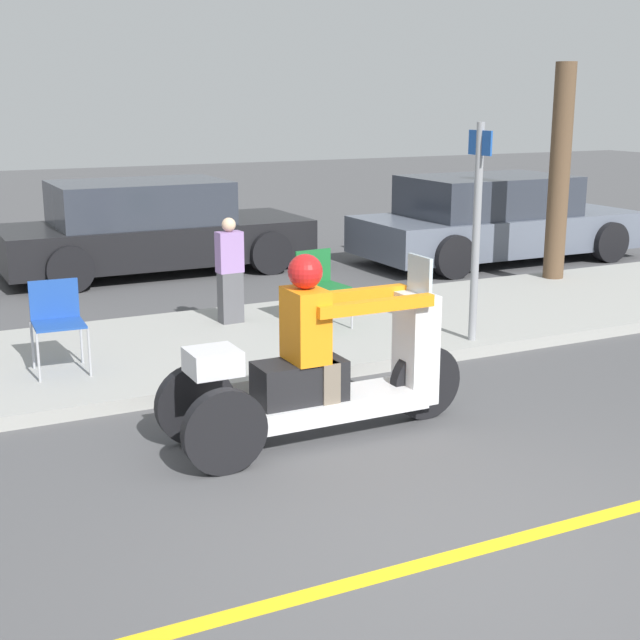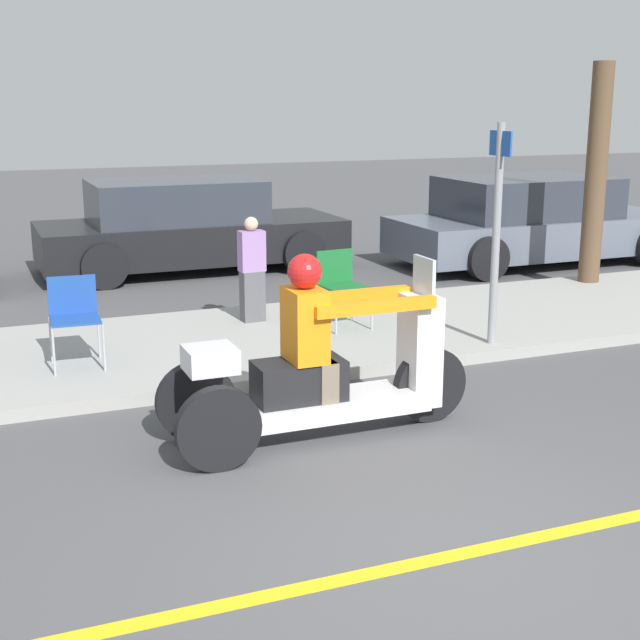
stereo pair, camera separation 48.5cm
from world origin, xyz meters
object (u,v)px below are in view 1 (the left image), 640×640
Objects in this scene: folding_chair_set_back at (319,280)px; parked_car_lot_center at (495,220)px; spectator_far_back at (230,272)px; parked_car_lot_left at (151,229)px; street_sign at (477,224)px; motorcycle_trike at (320,373)px; tree_trunk at (559,173)px; folding_chair_curbside at (57,316)px.

parked_car_lot_center reaches higher than folding_chair_set_back.
parked_car_lot_left is (0.21, 3.84, -0.03)m from spectator_far_back.
motorcycle_trike is at bearing -149.62° from street_sign.
tree_trunk reaches higher than spectator_far_back.
spectator_far_back is at bearing 137.41° from street_sign.
spectator_far_back is at bearing 146.03° from folding_chair_set_back.
folding_chair_set_back is (1.34, 2.70, 0.11)m from motorcycle_trike.
folding_chair_set_back is 4.43m from parked_car_lot_left.
folding_chair_set_back is 0.28× the size of tree_trunk.
spectator_far_back is at bearing 25.19° from folding_chair_curbside.
street_sign is at bearing -72.75° from parked_car_lot_left.
folding_chair_curbside is (-2.86, -0.41, 0.00)m from folding_chair_set_back.
street_sign reaches higher than parked_car_lot_left.
tree_trunk is (6.96, 1.34, 0.94)m from folding_chair_curbside.
parked_car_lot_left is at bearing 64.85° from folding_chair_curbside.
motorcycle_trike is at bearing -136.44° from parked_car_lot_center.
motorcycle_trike reaches higher than parked_car_lot_left.
street_sign reaches higher than motorcycle_trike.
spectator_far_back is 0.99m from folding_chair_set_back.
folding_chair_curbside is 4.15m from street_sign.
folding_chair_curbside is 7.15m from tree_trunk.
parked_car_lot_center is at bearing 32.52° from folding_chair_set_back.
folding_chair_curbside is 0.37× the size of street_sign.
tree_trunk is at bearing -36.28° from parked_car_lot_left.
motorcycle_trike is at bearing -95.86° from parked_car_lot_left.
spectator_far_back reaches higher than folding_chair_set_back.
tree_trunk reaches higher than parked_car_lot_center.
parked_car_lot_center is at bearing -15.85° from parked_car_lot_left.
parked_car_lot_left is (-5.18, 1.47, 0.00)m from parked_car_lot_center.
folding_chair_curbside is 8.14m from parked_car_lot_center.
street_sign reaches higher than folding_chair_set_back.
folding_chair_set_back is at bearing -147.48° from parked_car_lot_center.
street_sign is at bearing 30.38° from motorcycle_trike.
tree_trunk reaches higher than folding_chair_set_back.
tree_trunk is (4.70, -3.45, 0.91)m from parked_car_lot_left.
parked_car_lot_left is at bearing 86.86° from spectator_far_back.
motorcycle_trike is 7.13m from parked_car_lot_left.
spectator_far_back is 3.84m from parked_car_lot_left.
spectator_far_back reaches higher than folding_chair_curbside.
spectator_far_back is (0.52, 3.26, 0.17)m from motorcycle_trike.
street_sign is (4.00, -0.84, 0.69)m from folding_chair_curbside.
parked_car_lot_center is (5.91, 5.62, 0.14)m from motorcycle_trike.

